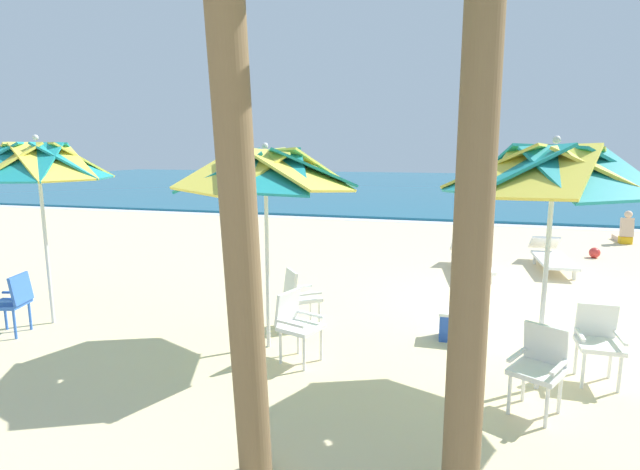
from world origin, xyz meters
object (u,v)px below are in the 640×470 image
at_px(beach_umbrella_0, 554,172).
at_px(plastic_chair_4, 13,300).
at_px(plastic_chair_1, 598,338).
at_px(cooler_box, 458,325).
at_px(beach_umbrella_1, 265,171).
at_px(palm_tree_4, 483,75).
at_px(plastic_chair_3, 296,322).
at_px(sun_lounger_0, 552,256).
at_px(beach_umbrella_2, 38,163).
at_px(palm_tree_3, 230,102).
at_px(beach_ball, 595,253).
at_px(plastic_chair_2, 299,294).
at_px(sun_lounger_1, 470,260).
at_px(plastic_chair_0, 539,364).
at_px(beachgoer_seated, 624,232).

xyz_separation_m(beach_umbrella_0, plastic_chair_4, (-6.82, -0.24, -1.84)).
relative_size(plastic_chair_1, cooler_box, 1.73).
height_order(beach_umbrella_1, palm_tree_4, palm_tree_4).
height_order(plastic_chair_3, cooler_box, plastic_chair_3).
bearing_deg(sun_lounger_0, plastic_chair_1, -94.90).
bearing_deg(beach_umbrella_1, beach_umbrella_0, -5.21).
distance_m(plastic_chair_3, cooler_box, 2.29).
distance_m(beach_umbrella_0, palm_tree_4, 2.24).
relative_size(beach_umbrella_2, palm_tree_3, 0.61).
bearing_deg(plastic_chair_3, beach_ball, 55.59).
bearing_deg(palm_tree_4, beach_ball, 71.41).
bearing_deg(sun_lounger_0, beach_umbrella_2, -144.21).
distance_m(plastic_chair_2, sun_lounger_1, 4.73).
distance_m(beach_umbrella_2, sun_lounger_0, 9.84).
bearing_deg(plastic_chair_0, beach_umbrella_1, 165.86).
height_order(plastic_chair_2, beachgoer_seated, beachgoer_seated).
relative_size(plastic_chair_0, sun_lounger_1, 0.39).
bearing_deg(beach_ball, palm_tree_3, -115.92).
bearing_deg(plastic_chair_3, beach_umbrella_2, 175.82).
height_order(plastic_chair_0, palm_tree_3, palm_tree_3).
xyz_separation_m(plastic_chair_4, sun_lounger_1, (6.24, 5.34, -0.22)).
distance_m(plastic_chair_2, plastic_chair_4, 3.99).
bearing_deg(plastic_chair_3, sun_lounger_1, 67.07).
bearing_deg(beachgoer_seated, cooler_box, -117.62).
xyz_separation_m(plastic_chair_0, plastic_chair_4, (-6.74, 0.26, 0.00)).
bearing_deg(sun_lounger_0, plastic_chair_4, -142.31).
distance_m(sun_lounger_1, palm_tree_3, 8.11).
bearing_deg(palm_tree_3, beach_umbrella_0, 44.46).
relative_size(beach_umbrella_2, palm_tree_4, 0.59).
relative_size(plastic_chair_1, palm_tree_4, 0.19).
bearing_deg(sun_lounger_1, beachgoer_seated, 47.86).
bearing_deg(plastic_chair_0, plastic_chair_4, 177.82).
bearing_deg(plastic_chair_1, cooler_box, 150.87).
distance_m(beach_umbrella_1, sun_lounger_1, 5.85).
xyz_separation_m(plastic_chair_2, palm_tree_4, (2.24, -3.06, 2.54)).
xyz_separation_m(plastic_chair_3, beachgoer_seated, (6.38, 9.77, -0.20)).
bearing_deg(beach_umbrella_0, sun_lounger_1, 96.45).
distance_m(beach_umbrella_0, palm_tree_3, 3.41).
height_order(plastic_chair_1, sun_lounger_0, plastic_chair_1).
bearing_deg(cooler_box, palm_tree_4, -89.64).
height_order(plastic_chair_0, beach_ball, plastic_chair_0).
xyz_separation_m(beach_umbrella_1, sun_lounger_1, (2.65, 4.81, -2.02)).
xyz_separation_m(beach_umbrella_1, cooler_box, (2.40, 0.92, -2.10)).
bearing_deg(plastic_chair_4, plastic_chair_1, 4.80).
bearing_deg(sun_lounger_1, plastic_chair_1, -75.36).
bearing_deg(sun_lounger_0, palm_tree_3, -113.16).
relative_size(cooler_box, beach_ball, 1.99).
distance_m(plastic_chair_2, plastic_chair_3, 1.14).
relative_size(plastic_chair_2, plastic_chair_3, 1.00).
xyz_separation_m(beach_umbrella_0, sun_lounger_0, (1.13, 5.90, -2.06)).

